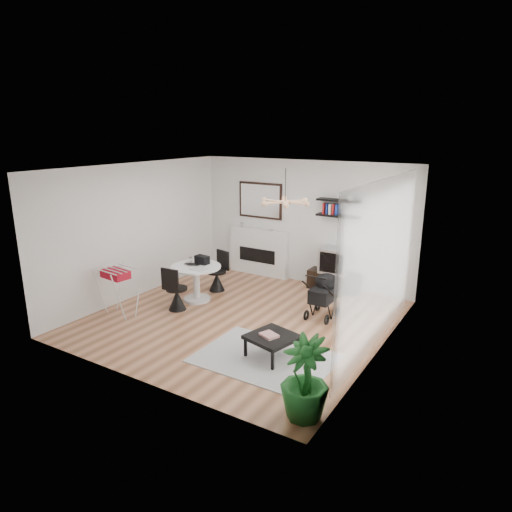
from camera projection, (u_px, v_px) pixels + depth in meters
The scene contains 25 objects.
floor at pixel (241, 318), 8.29m from camera, with size 5.00×5.00×0.00m, color brown.
ceiling at pixel (240, 168), 7.57m from camera, with size 5.00×5.00×0.00m, color white.
wall_back at pixel (304, 222), 9.98m from camera, with size 5.00×5.00×0.00m, color white.
wall_left at pixel (137, 231), 9.19m from camera, with size 5.00×5.00×0.00m, color white.
wall_right at pixel (383, 269), 6.67m from camera, with size 5.00×5.00×0.00m, color white.
sheer_curtain at pixel (381, 265), 6.88m from camera, with size 0.04×3.60×2.60m, color white.
fireplace at pixel (259, 246), 10.65m from camera, with size 1.50×0.17×2.16m.
shelf_lower at pixel (338, 216), 9.38m from camera, with size 0.90×0.25×0.04m, color black.
shelf_upper at pixel (339, 200), 9.30m from camera, with size 0.90×0.25×0.04m, color black.
pendant_lamp at pixel (285, 202), 7.61m from camera, with size 0.90×0.90×0.10m, color tan, non-canonical shape.
tv_console at pixel (334, 281), 9.70m from camera, with size 1.09×0.38×0.41m, color black.
crt_tv at pixel (336, 260), 9.55m from camera, with size 0.61×0.53×0.53m.
dining_table at pixel (196, 278), 9.04m from camera, with size 0.99×0.99×0.72m.
laptop at pixel (191, 265), 8.99m from camera, with size 0.32×0.21×0.03m, color black.
black_bag at pixel (202, 260), 9.10m from camera, with size 0.28×0.17×0.17m, color black.
newspaper at pixel (199, 269), 8.77m from camera, with size 0.31×0.26×0.01m, color silver.
drinking_glass at pixel (191, 259), 9.25m from camera, with size 0.06×0.06×0.10m, color white.
chair_far at pixel (217, 278), 9.68m from camera, with size 0.43×0.44×0.85m.
chair_near at pixel (176, 296), 8.62m from camera, with size 0.41×0.42×0.86m.
drying_rack at pixel (119, 290), 8.35m from camera, with size 0.66×0.62×0.90m.
stroller at pixel (324, 297), 8.30m from camera, with size 0.44×0.74×0.89m.
rug at pixel (265, 358), 6.84m from camera, with size 1.99×1.44×0.01m, color #AEAEAE.
coffee_table at pixel (272, 338), 6.81m from camera, with size 0.80×0.80×0.34m.
magazines at pixel (269, 335), 6.77m from camera, with size 0.26×0.20×0.04m, color #B7342D.
potted_plant at pixel (305, 378), 5.33m from camera, with size 0.58×0.58×1.03m, color #1B6021.
Camera 1 is at (4.25, -6.40, 3.33)m, focal length 32.00 mm.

